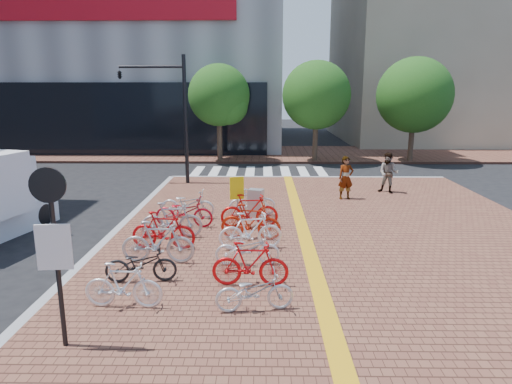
{
  "coord_description": "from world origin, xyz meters",
  "views": [
    {
      "loc": [
        0.7,
        -11.14,
        4.56
      ],
      "look_at": [
        0.49,
        3.29,
        1.3
      ],
      "focal_mm": 32.0,
      "sensor_mm": 36.0,
      "label": 1
    }
  ],
  "objects_px": {
    "bike_6": "(188,204)",
    "bike_9": "(247,249)",
    "bike_1": "(141,264)",
    "bike_4": "(172,220)",
    "pedestrian_a": "(346,178)",
    "bike_10": "(251,231)",
    "yellow_sign": "(237,193)",
    "bike_7": "(255,291)",
    "traffic_light_pole": "(155,96)",
    "bike_12": "(249,211)",
    "bike_13": "(252,202)",
    "notice_sign": "(54,237)",
    "bike_0": "(123,285)",
    "bike_11": "(251,222)",
    "bike_5": "(184,212)",
    "pedestrian_b": "(388,173)",
    "bike_8": "(250,264)",
    "bike_3": "(163,230)",
    "utility_box": "(256,205)",
    "bike_2": "(158,242)"
  },
  "relations": [
    {
      "from": "pedestrian_a",
      "to": "notice_sign",
      "type": "relative_size",
      "value": 0.55
    },
    {
      "from": "bike_12",
      "to": "bike_13",
      "type": "xyz_separation_m",
      "value": [
        0.06,
        1.37,
        -0.06
      ]
    },
    {
      "from": "pedestrian_a",
      "to": "bike_1",
      "type": "bearing_deg",
      "value": -138.56
    },
    {
      "from": "bike_4",
      "to": "yellow_sign",
      "type": "distance_m",
      "value": 2.29
    },
    {
      "from": "pedestrian_a",
      "to": "utility_box",
      "type": "distance_m",
      "value": 4.83
    },
    {
      "from": "bike_5",
      "to": "bike_9",
      "type": "distance_m",
      "value": 3.95
    },
    {
      "from": "bike_4",
      "to": "bike_11",
      "type": "relative_size",
      "value": 1.02
    },
    {
      "from": "bike_3",
      "to": "bike_4",
      "type": "distance_m",
      "value": 0.98
    },
    {
      "from": "bike_13",
      "to": "bike_10",
      "type": "bearing_deg",
      "value": 172.36
    },
    {
      "from": "bike_0",
      "to": "pedestrian_b",
      "type": "height_order",
      "value": "pedestrian_b"
    },
    {
      "from": "bike_9",
      "to": "bike_13",
      "type": "height_order",
      "value": "bike_13"
    },
    {
      "from": "bike_9",
      "to": "notice_sign",
      "type": "relative_size",
      "value": 0.52
    },
    {
      "from": "bike_5",
      "to": "traffic_light_pole",
      "type": "xyz_separation_m",
      "value": [
        -2.44,
        7.22,
        3.61
      ]
    },
    {
      "from": "bike_5",
      "to": "bike_12",
      "type": "relative_size",
      "value": 1.01
    },
    {
      "from": "bike_8",
      "to": "notice_sign",
      "type": "relative_size",
      "value": 0.55
    },
    {
      "from": "bike_9",
      "to": "yellow_sign",
      "type": "height_order",
      "value": "yellow_sign"
    },
    {
      "from": "bike_12",
      "to": "traffic_light_pole",
      "type": "height_order",
      "value": "traffic_light_pole"
    },
    {
      "from": "bike_9",
      "to": "bike_10",
      "type": "distance_m",
      "value": 1.18
    },
    {
      "from": "pedestrian_a",
      "to": "bike_10",
      "type": "bearing_deg",
      "value": -133.31
    },
    {
      "from": "bike_2",
      "to": "bike_3",
      "type": "bearing_deg",
      "value": 5.65
    },
    {
      "from": "bike_9",
      "to": "traffic_light_pole",
      "type": "distance_m",
      "value": 12.06
    },
    {
      "from": "bike_11",
      "to": "notice_sign",
      "type": "bearing_deg",
      "value": 159.96
    },
    {
      "from": "bike_0",
      "to": "traffic_light_pole",
      "type": "relative_size",
      "value": 0.27
    },
    {
      "from": "bike_3",
      "to": "bike_12",
      "type": "bearing_deg",
      "value": -45.5
    },
    {
      "from": "bike_6",
      "to": "bike_9",
      "type": "height_order",
      "value": "bike_6"
    },
    {
      "from": "bike_3",
      "to": "bike_5",
      "type": "bearing_deg",
      "value": -2.59
    },
    {
      "from": "bike_12",
      "to": "notice_sign",
      "type": "distance_m",
      "value": 7.85
    },
    {
      "from": "bike_2",
      "to": "bike_4",
      "type": "xyz_separation_m",
      "value": [
        -0.05,
        2.07,
        -0.01
      ]
    },
    {
      "from": "bike_0",
      "to": "bike_6",
      "type": "height_order",
      "value": "bike_6"
    },
    {
      "from": "bike_9",
      "to": "bike_12",
      "type": "height_order",
      "value": "bike_12"
    },
    {
      "from": "bike_4",
      "to": "bike_0",
      "type": "bearing_deg",
      "value": 174.14
    },
    {
      "from": "bike_5",
      "to": "bike_10",
      "type": "relative_size",
      "value": 1.06
    },
    {
      "from": "notice_sign",
      "to": "bike_13",
      "type": "bearing_deg",
      "value": 69.8
    },
    {
      "from": "bike_3",
      "to": "bike_8",
      "type": "height_order",
      "value": "bike_3"
    },
    {
      "from": "traffic_light_pole",
      "to": "bike_12",
      "type": "bearing_deg",
      "value": -57.9
    },
    {
      "from": "bike_6",
      "to": "bike_3",
      "type": "bearing_deg",
      "value": -176.75
    },
    {
      "from": "bike_6",
      "to": "bike_4",
      "type": "bearing_deg",
      "value": -177.07
    },
    {
      "from": "bike_10",
      "to": "traffic_light_pole",
      "type": "bearing_deg",
      "value": 16.63
    },
    {
      "from": "bike_4",
      "to": "bike_8",
      "type": "distance_m",
      "value": 4.23
    },
    {
      "from": "bike_10",
      "to": "bike_13",
      "type": "xyz_separation_m",
      "value": [
        -0.03,
        3.43,
        -0.04
      ]
    },
    {
      "from": "bike_13",
      "to": "pedestrian_b",
      "type": "relative_size",
      "value": 0.95
    },
    {
      "from": "bike_2",
      "to": "pedestrian_a",
      "type": "relative_size",
      "value": 1.07
    },
    {
      "from": "utility_box",
      "to": "pedestrian_b",
      "type": "bearing_deg",
      "value": 37.37
    },
    {
      "from": "bike_1",
      "to": "bike_4",
      "type": "relative_size",
      "value": 0.9
    },
    {
      "from": "bike_9",
      "to": "pedestrian_a",
      "type": "distance_m",
      "value": 8.21
    },
    {
      "from": "bike_7",
      "to": "traffic_light_pole",
      "type": "distance_m",
      "value": 14.35
    },
    {
      "from": "bike_3",
      "to": "pedestrian_b",
      "type": "xyz_separation_m",
      "value": [
        8.23,
        7.27,
        0.33
      ]
    },
    {
      "from": "pedestrian_a",
      "to": "bike_3",
      "type": "bearing_deg",
      "value": -147.24
    },
    {
      "from": "bike_9",
      "to": "bike_1",
      "type": "bearing_deg",
      "value": 111.03
    },
    {
      "from": "bike_4",
      "to": "notice_sign",
      "type": "relative_size",
      "value": 0.58
    }
  ]
}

